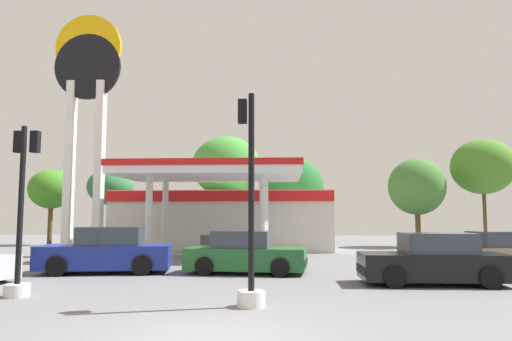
% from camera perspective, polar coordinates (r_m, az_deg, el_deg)
% --- Properties ---
extents(ground_plane, '(90.00, 90.00, 0.00)m').
position_cam_1_polar(ground_plane, '(8.34, -5.42, -19.42)').
color(ground_plane, slate).
rests_on(ground_plane, ground).
extents(gas_station, '(12.94, 12.08, 4.60)m').
position_cam_1_polar(gas_station, '(29.46, -3.86, -5.44)').
color(gas_station, beige).
rests_on(gas_station, ground).
extents(station_pole_sign, '(3.55, 0.56, 12.83)m').
position_cam_1_polar(station_pole_sign, '(27.21, -19.46, 7.60)').
color(station_pole_sign, white).
rests_on(station_pole_sign, ground).
extents(car_0, '(4.39, 2.29, 1.51)m').
position_cam_1_polar(car_0, '(17.40, -1.23, -9.88)').
color(car_0, black).
rests_on(car_0, ground).
extents(car_1, '(4.29, 2.00, 1.53)m').
position_cam_1_polar(car_1, '(15.55, 20.29, -10.04)').
color(car_1, black).
rests_on(car_1, ground).
extents(car_2, '(4.31, 2.39, 1.46)m').
position_cam_1_polar(car_2, '(20.46, 26.73, -8.71)').
color(car_2, black).
rests_on(car_2, ground).
extents(car_5, '(4.83, 2.61, 1.65)m').
position_cam_1_polar(car_5, '(18.41, -17.27, -9.20)').
color(car_5, black).
rests_on(car_5, ground).
extents(traffic_signal_0, '(0.64, 0.67, 4.87)m').
position_cam_1_polar(traffic_signal_0, '(11.02, -0.70, -7.90)').
color(traffic_signal_0, silver).
rests_on(traffic_signal_0, ground).
extents(traffic_signal_2, '(0.65, 0.67, 4.36)m').
position_cam_1_polar(traffic_signal_2, '(13.76, -26.12, -6.07)').
color(traffic_signal_2, silver).
rests_on(traffic_signal_2, ground).
extents(tree_0, '(3.20, 3.20, 5.41)m').
position_cam_1_polar(tree_0, '(37.59, -23.10, -2.07)').
color(tree_0, brown).
rests_on(tree_0, ground).
extents(tree_1, '(3.22, 3.22, 5.43)m').
position_cam_1_polar(tree_1, '(35.63, -16.90, -1.90)').
color(tree_1, brown).
rests_on(tree_1, ground).
extents(tree_2, '(4.64, 4.64, 7.50)m').
position_cam_1_polar(tree_2, '(32.85, -3.56, 0.49)').
color(tree_2, brown).
rests_on(tree_2, ground).
extents(tree_3, '(4.02, 4.02, 5.96)m').
position_cam_1_polar(tree_3, '(32.69, 4.54, -2.06)').
color(tree_3, brown).
rests_on(tree_3, ground).
extents(tree_4, '(3.81, 3.81, 5.96)m').
position_cam_1_polar(tree_4, '(34.35, 18.53, -1.85)').
color(tree_4, brown).
rests_on(tree_4, ground).
extents(tree_5, '(4.23, 4.23, 7.35)m').
position_cam_1_polar(tree_5, '(36.40, 25.30, 0.41)').
color(tree_5, brown).
rests_on(tree_5, ground).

